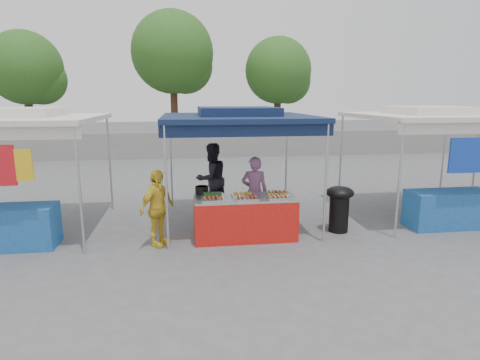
{
  "coord_description": "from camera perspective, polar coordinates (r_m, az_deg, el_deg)",
  "views": [
    {
      "loc": [
        -1.16,
        -7.67,
        2.78
      ],
      "look_at": [
        0.0,
        0.6,
        1.05
      ],
      "focal_mm": 30.0,
      "sensor_mm": 36.0,
      "label": 1
    }
  ],
  "objects": [
    {
      "name": "tree_1",
      "position": [
        21.2,
        -9.14,
        17.01
      ],
      "size": [
        4.07,
        4.07,
        7.0
      ],
      "color": "#3F2518",
      "rests_on": "ground_plane"
    },
    {
      "name": "main_canopy",
      "position": [
        8.73,
        -0.34,
        9.01
      ],
      "size": [
        3.2,
        3.2,
        2.57
      ],
      "color": "#B8B8BF",
      "rests_on": "ground_plane"
    },
    {
      "name": "helper_man",
      "position": [
        9.68,
        -4.05,
        0.2
      ],
      "size": [
        1.05,
        0.98,
        1.71
      ],
      "primitive_type": "imported",
      "rotation": [
        0.0,
        0.0,
        3.68
      ],
      "color": "black",
      "rests_on": "ground_plane"
    },
    {
      "name": "food_tray_br",
      "position": [
        8.07,
        5.34,
        -1.95
      ],
      "size": [
        0.42,
        0.3,
        0.07
      ],
      "color": "silver",
      "rests_on": "vendor_table"
    },
    {
      "name": "neighbor_stall_right",
      "position": [
        10.08,
        26.35,
        3.76
      ],
      "size": [
        3.2,
        3.2,
        2.57
      ],
      "color": "#B8B8BF",
      "rests_on": "ground_plane"
    },
    {
      "name": "neighbor_stall_left",
      "position": [
        8.97,
        -29.77,
        2.6
      ],
      "size": [
        3.2,
        3.2,
        2.57
      ],
      "color": "#B8B8BF",
      "rests_on": "ground_plane"
    },
    {
      "name": "customer_person",
      "position": [
        7.7,
        -11.69,
        -3.95
      ],
      "size": [
        0.82,
        0.9,
        1.47
      ],
      "primitive_type": "imported",
      "rotation": [
        0.0,
        0.0,
        0.9
      ],
      "color": "gold",
      "rests_on": "ground_plane"
    },
    {
      "name": "tree_0",
      "position": [
        21.53,
        -27.83,
        13.52
      ],
      "size": [
        3.44,
        3.37,
        5.79
      ],
      "color": "#3F2518",
      "rests_on": "ground_plane"
    },
    {
      "name": "crate_stacked",
      "position": [
        8.55,
        1.34,
        -4.14
      ],
      "size": [
        0.47,
        0.33,
        0.28
      ],
      "primitive_type": "cube",
      "color": "#13389F",
      "rests_on": "crate_right"
    },
    {
      "name": "ground_plane",
      "position": [
        8.24,
        0.59,
        -8.01
      ],
      "size": [
        80.0,
        80.0,
        0.0
      ],
      "primitive_type": "plane",
      "color": "#58585B"
    },
    {
      "name": "food_tray_fr",
      "position": [
        7.78,
        5.4,
        -2.46
      ],
      "size": [
        0.42,
        0.3,
        0.07
      ],
      "color": "silver",
      "rests_on": "vendor_table"
    },
    {
      "name": "back_wall",
      "position": [
        18.84,
        -4.43,
        5.02
      ],
      "size": [
        40.0,
        0.25,
        1.2
      ],
      "primitive_type": "cube",
      "color": "gray",
      "rests_on": "ground_plane"
    },
    {
      "name": "wok_burner",
      "position": [
        8.63,
        13.94,
        -3.43
      ],
      "size": [
        0.58,
        0.58,
        0.98
      ],
      "rotation": [
        0.0,
        0.0,
        0.06
      ],
      "color": "black",
      "rests_on": "ground_plane"
    },
    {
      "name": "crate_left",
      "position": [
        8.71,
        -2.76,
        -5.89
      ],
      "size": [
        0.5,
        0.35,
        0.3
      ],
      "primitive_type": "cube",
      "color": "#13389F",
      "rests_on": "ground_plane"
    },
    {
      "name": "food_tray_fm",
      "position": [
        7.66,
        1.0,
        -2.63
      ],
      "size": [
        0.42,
        0.3,
        0.07
      ],
      "color": "silver",
      "rests_on": "vendor_table"
    },
    {
      "name": "food_tray_bm",
      "position": [
        7.96,
        0.34,
        -2.08
      ],
      "size": [
        0.42,
        0.3,
        0.07
      ],
      "color": "silver",
      "rests_on": "vendor_table"
    },
    {
      "name": "food_tray_fl",
      "position": [
        7.59,
        -3.82,
        -2.79
      ],
      "size": [
        0.42,
        0.3,
        0.07
      ],
      "color": "silver",
      "rests_on": "vendor_table"
    },
    {
      "name": "vendor_table",
      "position": [
        8.02,
        0.7,
        -5.39
      ],
      "size": [
        2.0,
        0.8,
        0.85
      ],
      "color": "red",
      "rests_on": "ground_plane"
    },
    {
      "name": "food_tray_bl",
      "position": [
        7.93,
        -3.9,
        -2.16
      ],
      "size": [
        0.42,
        0.3,
        0.07
      ],
      "color": "silver",
      "rests_on": "vendor_table"
    },
    {
      "name": "tree_2",
      "position": [
        21.46,
        5.78,
        14.83
      ],
      "size": [
        3.45,
        3.38,
        5.81
      ],
      "color": "#3F2518",
      "rests_on": "ground_plane"
    },
    {
      "name": "vendor_woman",
      "position": [
        8.63,
        2.07,
        -1.73
      ],
      "size": [
        0.63,
        0.47,
        1.55
      ],
      "primitive_type": "imported",
      "rotation": [
        0.0,
        0.0,
        2.95
      ],
      "color": "#87567D",
      "rests_on": "ground_plane"
    },
    {
      "name": "cooking_pot",
      "position": [
        8.18,
        -5.45,
        -1.43
      ],
      "size": [
        0.27,
        0.27,
        0.16
      ],
      "primitive_type": "cylinder",
      "color": "black",
      "rests_on": "vendor_table"
    },
    {
      "name": "skewer_cup",
      "position": [
        7.65,
        0.34,
        -2.57
      ],
      "size": [
        0.07,
        0.07,
        0.09
      ],
      "primitive_type": "cylinder",
      "color": "#B8B8BF",
      "rests_on": "vendor_table"
    },
    {
      "name": "crate_right",
      "position": [
        8.63,
        1.33,
        -6.02
      ],
      "size": [
        0.51,
        0.36,
        0.31
      ],
      "primitive_type": "cube",
      "color": "#13389F",
      "rests_on": "ground_plane"
    }
  ]
}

